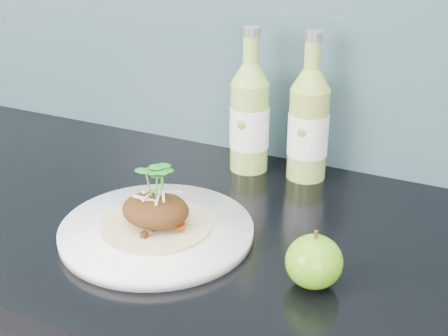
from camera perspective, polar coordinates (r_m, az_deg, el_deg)
The scene contains 5 objects.
dinner_plate at distance 0.92m, azimuth -6.18°, elevation -5.74°, with size 0.35×0.35×0.02m.
pork_taco at distance 0.90m, azimuth -6.28°, elevation -3.69°, with size 0.16×0.16×0.10m.
green_apple at distance 0.80m, azimuth 8.24°, elevation -8.47°, with size 0.08×0.08×0.08m.
cider_bottle_left at distance 1.09m, azimuth 2.35°, elevation 4.62°, with size 0.09×0.09×0.26m.
cider_bottle_right at distance 1.07m, azimuth 7.73°, elevation 3.95°, with size 0.08×0.08×0.26m.
Camera 1 is at (0.33, 0.96, 1.36)m, focal length 50.00 mm.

